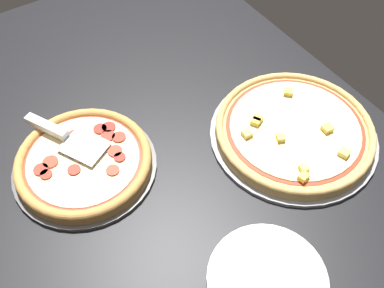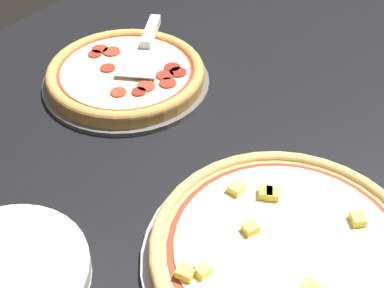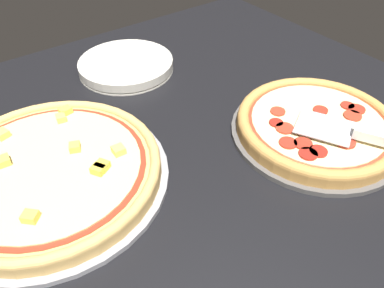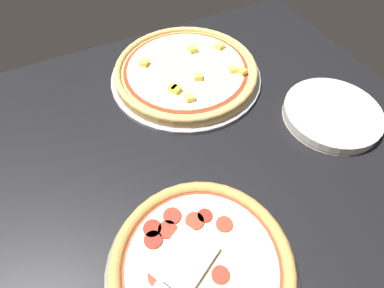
# 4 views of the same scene
# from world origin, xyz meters

# --- Properties ---
(ground_plane) EXTENTS (1.39, 1.11, 0.04)m
(ground_plane) POSITION_xyz_m (0.00, 0.00, -0.02)
(ground_plane) COLOR black
(pizza_pan_front) EXTENTS (0.34, 0.34, 0.01)m
(pizza_pan_front) POSITION_xyz_m (0.01, -0.17, 0.01)
(pizza_pan_front) COLOR #565451
(pizza_pan_front) RESTS_ON ground_plane
(pizza_front) EXTENTS (0.32, 0.32, 0.03)m
(pizza_front) POSITION_xyz_m (0.01, -0.17, 0.03)
(pizza_front) COLOR #C68E47
(pizza_front) RESTS_ON pizza_pan_front
(pizza_pan_back) EXTENTS (0.41, 0.41, 0.01)m
(pizza_pan_back) POSITION_xyz_m (0.21, 0.30, 0.01)
(pizza_pan_back) COLOR #939399
(pizza_pan_back) RESTS_ON ground_plane
(pizza_back) EXTENTS (0.39, 0.39, 0.04)m
(pizza_back) POSITION_xyz_m (0.21, 0.30, 0.03)
(pizza_back) COLOR #DBAD60
(pizza_back) RESTS_ON pizza_pan_back
(serving_spatula) EXTENTS (0.22, 0.15, 0.02)m
(serving_spatula) POSITION_xyz_m (-0.08, -0.19, 0.05)
(serving_spatula) COLOR silver
(serving_spatula) RESTS_ON pizza_front
(plate_stack) EXTENTS (0.24, 0.24, 0.03)m
(plate_stack) POSITION_xyz_m (0.46, 0.01, 0.01)
(plate_stack) COLOR silver
(plate_stack) RESTS_ON ground_plane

